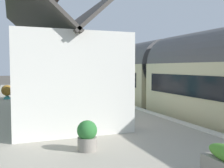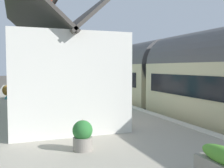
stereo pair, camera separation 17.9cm
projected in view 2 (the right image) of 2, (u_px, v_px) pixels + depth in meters
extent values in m
plane|color=#4C473F|center=(125.00, 112.00, 16.56)|extent=(160.00, 160.00, 0.00)
cube|color=#A39B8C|center=(55.00, 109.00, 15.02)|extent=(32.00, 6.72, 0.91)
cube|color=beige|center=(108.00, 98.00, 16.09)|extent=(32.00, 0.36, 0.02)
cube|color=gray|center=(148.00, 110.00, 17.11)|extent=(52.00, 0.08, 0.14)
cube|color=gray|center=(128.00, 111.00, 16.61)|extent=(52.00, 0.08, 0.14)
cube|color=black|center=(132.00, 104.00, 17.78)|extent=(7.52, 2.29, 0.70)
cube|color=beige|center=(132.00, 82.00, 17.68)|extent=(8.17, 2.70, 2.30)
cylinder|color=#515154|center=(132.00, 65.00, 17.61)|extent=(8.17, 2.65, 2.65)
cube|color=black|center=(113.00, 78.00, 17.19)|extent=(6.94, 0.03, 0.80)
cylinder|color=black|center=(118.00, 100.00, 20.07)|extent=(0.70, 2.16, 0.70)
cylinder|color=black|center=(149.00, 109.00, 15.48)|extent=(0.70, 2.16, 0.70)
cube|color=black|center=(111.00, 74.00, 21.50)|extent=(0.04, 2.16, 0.90)
cylinder|color=#F2EDCC|center=(111.00, 86.00, 21.58)|extent=(0.06, 0.24, 0.24)
cube|color=red|center=(111.00, 92.00, 21.64)|extent=(0.16, 2.56, 0.24)
cube|color=black|center=(196.00, 87.00, 9.33)|extent=(6.48, 0.03, 0.80)
cylinder|color=black|center=(187.00, 121.00, 12.06)|extent=(0.70, 2.16, 0.70)
cube|color=white|center=(54.00, 78.00, 10.70)|extent=(7.79, 3.39, 2.92)
cube|color=#47423D|center=(74.00, 24.00, 10.86)|extent=(8.29, 1.95, 1.77)
cube|color=#47423D|center=(31.00, 22.00, 10.27)|extent=(8.29, 1.95, 1.77)
cylinder|color=#47423D|center=(53.00, 4.00, 10.52)|extent=(8.29, 0.16, 0.16)
cube|color=brown|center=(47.00, 19.00, 12.45)|extent=(0.56, 0.56, 2.57)
cube|color=teal|center=(90.00, 86.00, 11.97)|extent=(0.90, 0.06, 2.10)
cube|color=teal|center=(100.00, 73.00, 10.62)|extent=(0.80, 0.05, 1.10)
cube|color=teal|center=(83.00, 72.00, 13.24)|extent=(0.80, 0.05, 1.10)
cube|color=brown|center=(56.00, 88.00, 18.26)|extent=(1.40, 0.40, 0.06)
cube|color=brown|center=(59.00, 85.00, 18.30)|extent=(1.40, 0.11, 0.40)
cube|color=black|center=(58.00, 92.00, 17.75)|extent=(0.06, 0.36, 0.44)
cube|color=black|center=(55.00, 91.00, 18.79)|extent=(0.06, 0.36, 0.44)
cube|color=brown|center=(46.00, 84.00, 23.07)|extent=(1.40, 0.41, 0.06)
cube|color=brown|center=(48.00, 81.00, 23.12)|extent=(1.40, 0.12, 0.40)
cube|color=black|center=(47.00, 87.00, 22.57)|extent=(0.06, 0.36, 0.44)
cube|color=black|center=(46.00, 86.00, 23.61)|extent=(0.06, 0.36, 0.44)
cone|color=teal|center=(8.00, 96.00, 15.97)|extent=(0.46, 0.46, 0.30)
cylinder|color=teal|center=(8.00, 98.00, 15.98)|extent=(0.25, 0.25, 0.06)
ellipsoid|color=olive|center=(8.00, 90.00, 15.95)|extent=(0.65, 0.65, 0.66)
cylinder|color=gray|center=(19.00, 95.00, 16.48)|extent=(0.42, 0.42, 0.35)
ellipsoid|color=#4C8C2D|center=(19.00, 89.00, 16.45)|extent=(0.58, 0.58, 0.51)
cone|color=#CC4D49|center=(19.00, 86.00, 16.44)|extent=(0.10, 0.10, 0.23)
cylinder|color=gray|center=(54.00, 95.00, 16.71)|extent=(0.32, 0.32, 0.35)
ellipsoid|color=olive|center=(54.00, 90.00, 16.69)|extent=(0.33, 0.33, 0.29)
cone|color=#9E5138|center=(51.00, 86.00, 24.55)|extent=(0.36, 0.36, 0.38)
cylinder|color=#9E5138|center=(51.00, 87.00, 24.56)|extent=(0.20, 0.20, 0.06)
ellipsoid|color=#3D8438|center=(51.00, 82.00, 24.53)|extent=(0.40, 0.40, 0.37)
cone|color=#B3467A|center=(51.00, 81.00, 24.52)|extent=(0.09, 0.09, 0.16)
cone|color=#9E5138|center=(57.00, 86.00, 25.26)|extent=(0.33, 0.33, 0.28)
cylinder|color=#9E5138|center=(57.00, 87.00, 25.26)|extent=(0.18, 0.18, 0.06)
ellipsoid|color=olive|center=(57.00, 83.00, 25.24)|extent=(0.34, 0.34, 0.31)
cylinder|color=gray|center=(83.00, 144.00, 6.06)|extent=(0.44, 0.44, 0.31)
ellipsoid|color=#2D7233|center=(83.00, 130.00, 6.04)|extent=(0.46, 0.46, 0.46)
cone|color=#B45B53|center=(82.00, 123.00, 6.03)|extent=(0.11, 0.11, 0.19)
ellipsoid|color=#4C8C2D|center=(224.00, 156.00, 4.18)|extent=(0.98, 0.29, 0.29)
cylinder|color=black|center=(75.00, 74.00, 21.41)|extent=(0.10, 0.10, 2.80)
cylinder|color=black|center=(75.00, 58.00, 21.33)|extent=(0.05, 0.50, 0.05)
cube|color=beige|center=(75.00, 55.00, 21.31)|extent=(0.24, 0.24, 0.32)
cone|color=black|center=(75.00, 52.00, 21.29)|extent=(0.32, 0.32, 0.14)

